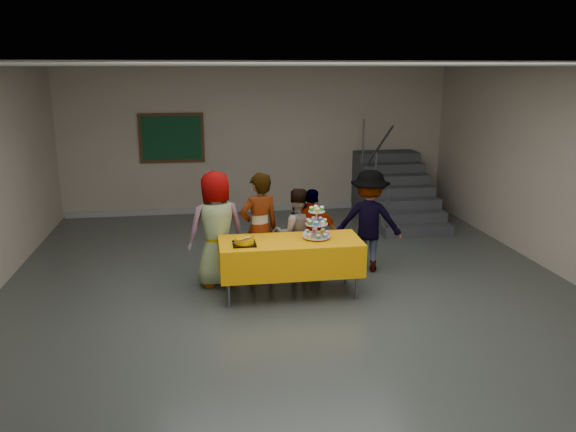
# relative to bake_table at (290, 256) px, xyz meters

# --- Properties ---
(room_shell) EXTENTS (10.00, 10.04, 3.02)m
(room_shell) POSITION_rel_bake_table_xyz_m (0.04, -0.34, 1.57)
(room_shell) COLOR #4C514C
(room_shell) RESTS_ON ground
(bake_table) EXTENTS (1.88, 0.78, 0.77)m
(bake_table) POSITION_rel_bake_table_xyz_m (0.00, 0.00, 0.00)
(bake_table) COLOR #595960
(bake_table) RESTS_ON ground
(cupcake_stand) EXTENTS (0.38, 0.38, 0.44)m
(cupcake_stand) POSITION_rel_bake_table_xyz_m (0.36, 0.04, 0.39)
(cupcake_stand) COLOR silver
(cupcake_stand) RESTS_ON bake_table
(bear_cake) EXTENTS (0.32, 0.36, 0.12)m
(bear_cake) POSITION_rel_bake_table_xyz_m (-0.62, -0.09, 0.27)
(bear_cake) COLOR black
(bear_cake) RESTS_ON bake_table
(schoolchild_a) EXTENTS (0.90, 0.71, 1.63)m
(schoolchild_a) POSITION_rel_bake_table_xyz_m (-0.95, 0.54, 0.26)
(schoolchild_a) COLOR slate
(schoolchild_a) RESTS_ON ground
(schoolchild_b) EXTENTS (0.68, 0.56, 1.60)m
(schoolchild_b) POSITION_rel_bake_table_xyz_m (-0.36, 0.50, 0.24)
(schoolchild_b) COLOR slate
(schoolchild_b) RESTS_ON ground
(schoolchild_c) EXTENTS (0.66, 0.52, 1.33)m
(schoolchild_c) POSITION_rel_bake_table_xyz_m (0.19, 0.63, 0.11)
(schoolchild_c) COLOR slate
(schoolchild_c) RESTS_ON ground
(schoolchild_d) EXTENTS (0.84, 0.56, 1.33)m
(schoolchild_d) POSITION_rel_bake_table_xyz_m (0.41, 0.54, 0.11)
(schoolchild_d) COLOR slate
(schoolchild_d) RESTS_ON ground
(schoolchild_e) EXTENTS (1.12, 0.87, 1.53)m
(schoolchild_e) POSITION_rel_bake_table_xyz_m (1.31, 0.79, 0.21)
(schoolchild_e) COLOR slate
(schoolchild_e) RESTS_ON ground
(staircase) EXTENTS (1.30, 2.40, 2.04)m
(staircase) POSITION_rel_bake_table_xyz_m (2.74, 3.76, -0.07)
(staircase) COLOR #424447
(staircase) RESTS_ON ground
(noticeboard) EXTENTS (1.30, 0.05, 1.00)m
(noticeboard) POSITION_rel_bake_table_xyz_m (-1.70, 4.60, 1.04)
(noticeboard) COLOR #472B16
(noticeboard) RESTS_ON ground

